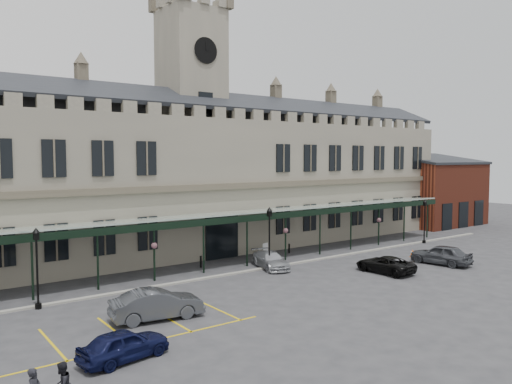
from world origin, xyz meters
TOP-DOWN VIEW (x-y plane):
  - ground at (0.00, 0.00)m, footprint 140.00×140.00m
  - station_building at (0.00, 15.91)m, footprint 60.00×10.36m
  - clock_tower at (0.00, 16.00)m, footprint 5.60×5.60m
  - canopy at (0.00, 7.46)m, footprint 50.00×4.10m
  - brick_annex at (34.00, 12.97)m, footprint 12.40×8.36m
  - kerb at (0.00, 5.50)m, footprint 60.00×0.40m
  - parking_markings at (-14.00, -1.50)m, footprint 16.00×6.00m
  - tree_behind_mid at (8.00, 25.00)m, footprint 6.00×6.00m
  - tree_behind_right at (24.00, 25.00)m, footprint 6.00×6.00m
  - lamp_post_left at (-16.18, 5.16)m, footprint 0.44×0.44m
  - lamp_post_mid at (0.64, 5.13)m, footprint 0.46×0.46m
  - lamp_post_right at (20.58, 5.18)m, footprint 0.42×0.42m
  - traffic_cone at (13.65, 1.51)m, footprint 0.43×0.43m
  - sign_board at (3.27, 9.07)m, footprint 0.71×0.26m
  - bollard_left at (-3.24, 8.95)m, footprint 0.16×0.16m
  - bollard_right at (6.20, 9.31)m, footprint 0.15×0.15m
  - car_left_a at (-15.00, -4.74)m, footprint 4.17×2.21m
  - car_left_b at (-11.50, -0.60)m, footprint 5.14×2.44m
  - car_taxi at (1.00, 5.44)m, footprint 2.88×4.76m
  - car_van at (7.00, -0.86)m, footprint 2.32×4.67m
  - car_right_a at (13.00, -1.66)m, footprint 2.68×5.02m

SIDE VIEW (x-z plane):
  - ground at x=0.00m, z-range 0.00..0.00m
  - parking_markings at x=-14.00m, z-range -0.01..0.01m
  - kerb at x=0.00m, z-range 0.00..0.12m
  - traffic_cone at x=13.65m, z-range -0.01..0.68m
  - bollard_right at x=6.20m, z-range 0.00..0.85m
  - bollard_left at x=-3.24m, z-range 0.00..0.92m
  - sign_board at x=3.27m, z-range -0.01..1.23m
  - car_van at x=7.00m, z-range 0.00..1.27m
  - car_taxi at x=1.00m, z-range 0.00..1.29m
  - car_left_a at x=-15.00m, z-range 0.00..1.35m
  - car_right_a at x=13.00m, z-range 0.00..1.62m
  - car_left_b at x=-11.50m, z-range 0.00..1.63m
  - canopy at x=0.00m, z-range 0.25..4.55m
  - lamp_post_right at x=20.58m, z-range 0.41..4.88m
  - lamp_post_left at x=-16.18m, z-range 0.44..5.14m
  - lamp_post_mid at x=0.64m, z-range 0.45..5.33m
  - brick_annex at x=34.00m, z-range -0.46..8.77m
  - station_building at x=0.00m, z-range -2.18..15.12m
  - tree_behind_mid at x=8.00m, z-range 4.81..20.81m
  - tree_behind_right at x=24.00m, z-range 4.81..20.81m
  - clock_tower at x=0.00m, z-range 0.71..25.51m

